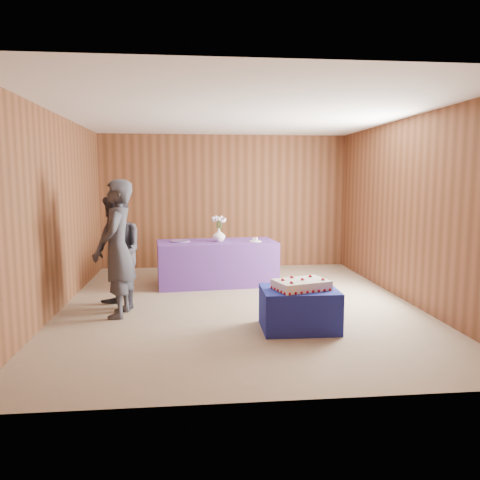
{
  "coord_description": "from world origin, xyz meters",
  "views": [
    {
      "loc": [
        -0.65,
        -6.58,
        1.8
      ],
      "look_at": [
        0.03,
        0.1,
        0.93
      ],
      "focal_mm": 35.0,
      "sensor_mm": 36.0,
      "label": 1
    }
  ],
  "objects": [
    {
      "name": "cake_slice",
      "position": [
        0.4,
        1.24,
        0.8
      ],
      "size": [
        0.09,
        0.09,
        0.09
      ],
      "rotation": [
        0.0,
        0.0,
        -0.45
      ],
      "color": "white",
      "rests_on": "plate"
    },
    {
      "name": "platter",
      "position": [
        -0.87,
        1.36,
        0.76
      ],
      "size": [
        0.35,
        0.35,
        0.02
      ],
      "primitive_type": "cylinder",
      "rotation": [
        0.0,
        0.0,
        0.02
      ],
      "color": "#684C98",
      "rests_on": "serving_table"
    },
    {
      "name": "guest_right",
      "position": [
        -1.7,
        -0.07,
        0.81
      ],
      "size": [
        0.96,
        0.99,
        1.61
      ],
      "primitive_type": "imported",
      "rotation": [
        0.0,
        0.0,
        -0.91
      ],
      "color": "#32313B",
      "rests_on": "ground"
    },
    {
      "name": "flower_spray",
      "position": [
        -0.21,
        1.32,
        1.13
      ],
      "size": [
        0.25,
        0.25,
        0.19
      ],
      "color": "#2B5F26",
      "rests_on": "vase"
    },
    {
      "name": "ground",
      "position": [
        0.0,
        0.0,
        0.0
      ],
      "size": [
        6.0,
        6.0,
        0.0
      ],
      "primitive_type": "plane",
      "color": "gray",
      "rests_on": "ground"
    },
    {
      "name": "serving_table",
      "position": [
        -0.25,
        1.35,
        0.38
      ],
      "size": [
        2.07,
        1.08,
        0.75
      ],
      "primitive_type": "cube",
      "rotation": [
        0.0,
        0.0,
        0.09
      ],
      "color": "#58338D",
      "rests_on": "ground"
    },
    {
      "name": "sheet_cake",
      "position": [
        0.63,
        -1.22,
        0.56
      ],
      "size": [
        0.74,
        0.61,
        0.15
      ],
      "rotation": [
        0.0,
        0.0,
        0.3
      ],
      "color": "white",
      "rests_on": "cake_table"
    },
    {
      "name": "room_shell",
      "position": [
        0.0,
        0.0,
        1.8
      ],
      "size": [
        5.04,
        6.04,
        2.72
      ],
      "color": "brown",
      "rests_on": "ground"
    },
    {
      "name": "cake_table",
      "position": [
        0.62,
        -1.18,
        0.25
      ],
      "size": [
        0.92,
        0.72,
        0.5
      ],
      "primitive_type": "cube",
      "rotation": [
        0.0,
        0.0,
        -0.02
      ],
      "color": "#1B2B98",
      "rests_on": "ground"
    },
    {
      "name": "guest_left",
      "position": [
        -1.63,
        -0.4,
        0.9
      ],
      "size": [
        0.46,
        0.68,
        1.8
      ],
      "primitive_type": "imported",
      "rotation": [
        0.0,
        0.0,
        -1.61
      ],
      "color": "#34353E",
      "rests_on": "ground"
    },
    {
      "name": "plate",
      "position": [
        0.4,
        1.24,
        0.76
      ],
      "size": [
        0.23,
        0.23,
        0.01
      ],
      "primitive_type": "cylinder",
      "rotation": [
        0.0,
        0.0,
        -0.08
      ],
      "color": "white",
      "rests_on": "serving_table"
    },
    {
      "name": "knife",
      "position": [
        0.51,
        1.12,
        0.75
      ],
      "size": [
        0.26,
        0.06,
        0.0
      ],
      "primitive_type": "cube",
      "rotation": [
        0.0,
        0.0,
        -0.16
      ],
      "color": "#AEAEB2",
      "rests_on": "serving_table"
    },
    {
      "name": "vase",
      "position": [
        -0.21,
        1.32,
        0.86
      ],
      "size": [
        0.23,
        0.23,
        0.22
      ],
      "primitive_type": "imported",
      "rotation": [
        0.0,
        0.0,
        0.1
      ],
      "color": "white",
      "rests_on": "serving_table"
    }
  ]
}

